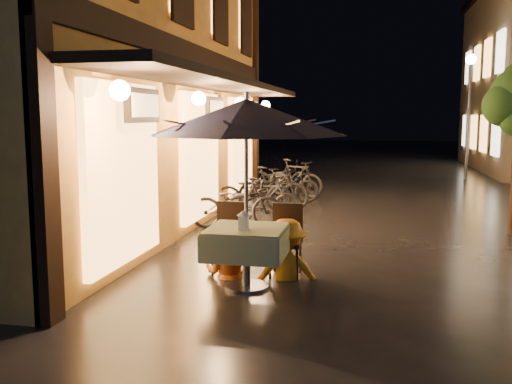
% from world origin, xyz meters
% --- Properties ---
extents(ground, '(90.00, 90.00, 0.00)m').
position_xyz_m(ground, '(0.00, 0.00, 0.00)').
color(ground, black).
rests_on(ground, ground).
extents(west_building, '(5.90, 11.40, 7.40)m').
position_xyz_m(west_building, '(-5.72, 4.00, 3.71)').
color(west_building, '#C5843C').
rests_on(west_building, ground).
extents(streetlamp_far, '(0.36, 0.36, 4.23)m').
position_xyz_m(streetlamp_far, '(3.00, 14.00, 2.92)').
color(streetlamp_far, '#59595E').
rests_on(streetlamp_far, ground).
extents(cafe_table, '(0.99, 0.99, 0.78)m').
position_xyz_m(cafe_table, '(-1.70, 0.25, 0.59)').
color(cafe_table, '#59595E').
rests_on(cafe_table, ground).
extents(patio_umbrella, '(2.47, 2.47, 2.46)m').
position_xyz_m(patio_umbrella, '(-1.70, 0.25, 2.15)').
color(patio_umbrella, '#59595E').
rests_on(patio_umbrella, ground).
extents(cafe_chair_left, '(0.42, 0.42, 0.97)m').
position_xyz_m(cafe_chair_left, '(-2.10, 0.99, 0.54)').
color(cafe_chair_left, black).
rests_on(cafe_chair_left, ground).
extents(cafe_chair_right, '(0.42, 0.42, 0.97)m').
position_xyz_m(cafe_chair_right, '(-1.30, 0.99, 0.54)').
color(cafe_chair_right, black).
rests_on(cafe_chair_right, ground).
extents(table_lantern, '(0.16, 0.16, 0.25)m').
position_xyz_m(table_lantern, '(-1.70, 0.09, 0.92)').
color(table_lantern, white).
rests_on(table_lantern, cafe_table).
extents(person_orange, '(0.77, 0.63, 1.46)m').
position_xyz_m(person_orange, '(-2.06, 0.78, 0.73)').
color(person_orange, '#BE5E23').
rests_on(person_orange, ground).
extents(person_yellow, '(1.11, 0.78, 1.57)m').
position_xyz_m(person_yellow, '(-1.28, 0.82, 0.78)').
color(person_yellow, orange).
rests_on(person_yellow, ground).
extents(bicycle_0, '(1.91, 1.11, 0.95)m').
position_xyz_m(bicycle_0, '(-2.73, 4.04, 0.47)').
color(bicycle_0, black).
rests_on(bicycle_0, ground).
extents(bicycle_1, '(1.57, 0.67, 0.92)m').
position_xyz_m(bicycle_1, '(-2.33, 4.80, 0.46)').
color(bicycle_1, black).
rests_on(bicycle_1, ground).
extents(bicycle_2, '(1.85, 1.09, 0.92)m').
position_xyz_m(bicycle_2, '(-2.81, 6.02, 0.46)').
color(bicycle_2, black).
rests_on(bicycle_2, ground).
extents(bicycle_3, '(1.68, 0.51, 1.00)m').
position_xyz_m(bicycle_3, '(-2.41, 6.31, 0.50)').
color(bicycle_3, black).
rests_on(bicycle_3, ground).
extents(bicycle_4, '(1.78, 0.75, 0.91)m').
position_xyz_m(bicycle_4, '(-2.33, 7.45, 0.46)').
color(bicycle_4, black).
rests_on(bicycle_4, ground).
extents(bicycle_5, '(1.73, 1.13, 1.01)m').
position_xyz_m(bicycle_5, '(-2.19, 8.53, 0.51)').
color(bicycle_5, black).
rests_on(bicycle_5, ground).
extents(bicycle_6, '(1.79, 0.80, 0.91)m').
position_xyz_m(bicycle_6, '(-2.74, 9.50, 0.45)').
color(bicycle_6, black).
rests_on(bicycle_6, ground).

